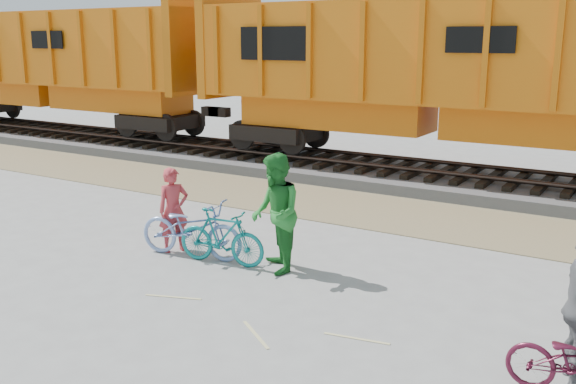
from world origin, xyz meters
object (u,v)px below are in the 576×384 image
(hopper_car_left, at_px, (59,62))
(hopper_car_center, at_px, (441,72))
(bicycle_blue, at_px, (191,229))
(person_solo, at_px, (173,210))
(bicycle_teal, at_px, (221,237))
(person_man, at_px, (276,214))

(hopper_car_left, relative_size, hopper_car_center, 1.00)
(bicycle_blue, bearing_deg, person_solo, 68.85)
(bicycle_teal, height_order, person_solo, person_solo)
(hopper_car_left, distance_m, hopper_car_center, 15.00)
(hopper_car_left, bearing_deg, person_man, -28.15)
(bicycle_blue, distance_m, person_man, 1.77)
(hopper_car_left, bearing_deg, person_solo, -32.32)
(hopper_car_center, distance_m, person_solo, 8.67)
(person_solo, bearing_deg, hopper_car_left, 88.63)
(bicycle_blue, bearing_deg, bicycle_teal, -101.97)
(hopper_car_left, relative_size, person_solo, 8.90)
(person_solo, distance_m, person_man, 2.20)
(person_man, bearing_deg, hopper_car_left, -159.86)
(bicycle_blue, bearing_deg, hopper_car_center, -21.84)
(bicycle_blue, relative_size, person_solo, 1.29)
(hopper_car_center, xyz_separation_m, person_man, (-0.05, -8.00, -1.99))
(hopper_car_center, xyz_separation_m, bicycle_blue, (-1.74, -8.18, -2.47))
(hopper_car_left, xyz_separation_m, person_solo, (12.76, -8.08, -2.22))
(hopper_car_left, height_order, person_solo, hopper_car_left)
(bicycle_teal, bearing_deg, person_solo, 75.98)
(bicycle_blue, distance_m, bicycle_teal, 0.69)
(hopper_car_center, relative_size, bicycle_blue, 6.92)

